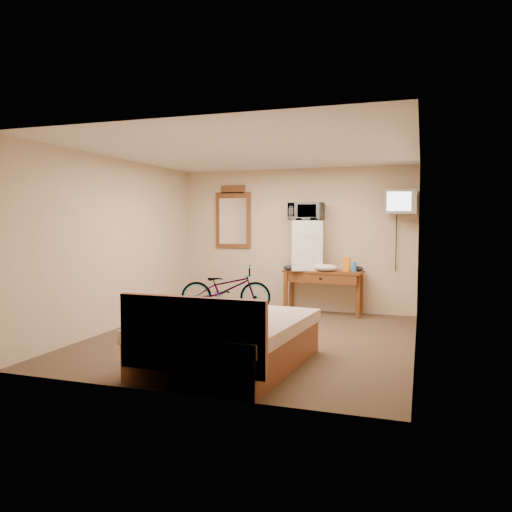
{
  "coord_description": "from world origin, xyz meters",
  "views": [
    {
      "loc": [
        2.15,
        -6.31,
        1.58
      ],
      "look_at": [
        -0.17,
        0.67,
        1.07
      ],
      "focal_mm": 35.0,
      "sensor_mm": 36.0,
      "label": 1
    }
  ],
  "objects_px": {
    "blue_cup": "(354,267)",
    "bicycle": "(226,288)",
    "wall_mirror": "(233,218)",
    "desk": "(323,278)",
    "bed": "(227,340)",
    "microwave": "(306,211)",
    "mini_fridge": "(306,245)",
    "crt_television": "(400,202)"
  },
  "relations": [
    {
      "from": "crt_television",
      "to": "wall_mirror",
      "type": "bearing_deg",
      "value": 175.15
    },
    {
      "from": "crt_television",
      "to": "blue_cup",
      "type": "bearing_deg",
      "value": -175.82
    },
    {
      "from": "microwave",
      "to": "bed",
      "type": "distance_m",
      "value": 3.72
    },
    {
      "from": "blue_cup",
      "to": "microwave",
      "type": "bearing_deg",
      "value": 174.76
    },
    {
      "from": "desk",
      "to": "bicycle",
      "type": "xyz_separation_m",
      "value": [
        -1.65,
        -0.29,
        -0.22
      ]
    },
    {
      "from": "crt_television",
      "to": "mini_fridge",
      "type": "bearing_deg",
      "value": 179.08
    },
    {
      "from": "microwave",
      "to": "crt_television",
      "type": "xyz_separation_m",
      "value": [
        1.53,
        -0.02,
        0.14
      ]
    },
    {
      "from": "blue_cup",
      "to": "wall_mirror",
      "type": "distance_m",
      "value": 2.41
    },
    {
      "from": "blue_cup",
      "to": "bicycle",
      "type": "bearing_deg",
      "value": -173.1
    },
    {
      "from": "wall_mirror",
      "to": "bicycle",
      "type": "relative_size",
      "value": 0.73
    },
    {
      "from": "desk",
      "to": "bicycle",
      "type": "distance_m",
      "value": 1.69
    },
    {
      "from": "desk",
      "to": "blue_cup",
      "type": "distance_m",
      "value": 0.56
    },
    {
      "from": "microwave",
      "to": "wall_mirror",
      "type": "relative_size",
      "value": 0.49
    },
    {
      "from": "microwave",
      "to": "crt_television",
      "type": "distance_m",
      "value": 1.54
    },
    {
      "from": "microwave",
      "to": "wall_mirror",
      "type": "xyz_separation_m",
      "value": [
        -1.42,
        0.23,
        -0.1
      ]
    },
    {
      "from": "bicycle",
      "to": "crt_television",
      "type": "bearing_deg",
      "value": -101.29
    },
    {
      "from": "wall_mirror",
      "to": "bicycle",
      "type": "distance_m",
      "value": 1.36
    },
    {
      "from": "wall_mirror",
      "to": "bed",
      "type": "xyz_separation_m",
      "value": [
        1.33,
        -3.65,
        -1.35
      ]
    },
    {
      "from": "crt_television",
      "to": "desk",
      "type": "bearing_deg",
      "value": -179.01
    },
    {
      "from": "microwave",
      "to": "desk",
      "type": "bearing_deg",
      "value": -6.27
    },
    {
      "from": "bicycle",
      "to": "mini_fridge",
      "type": "bearing_deg",
      "value": -93.37
    },
    {
      "from": "desk",
      "to": "bicycle",
      "type": "bearing_deg",
      "value": -169.93
    },
    {
      "from": "mini_fridge",
      "to": "microwave",
      "type": "height_order",
      "value": "microwave"
    },
    {
      "from": "wall_mirror",
      "to": "bicycle",
      "type": "height_order",
      "value": "wall_mirror"
    },
    {
      "from": "bicycle",
      "to": "blue_cup",
      "type": "bearing_deg",
      "value": -100.62
    },
    {
      "from": "wall_mirror",
      "to": "blue_cup",
      "type": "bearing_deg",
      "value": -7.65
    },
    {
      "from": "bicycle",
      "to": "bed",
      "type": "relative_size",
      "value": 0.75
    },
    {
      "from": "desk",
      "to": "wall_mirror",
      "type": "height_order",
      "value": "wall_mirror"
    },
    {
      "from": "microwave",
      "to": "mini_fridge",
      "type": "bearing_deg",
      "value": -121.52
    },
    {
      "from": "blue_cup",
      "to": "bicycle",
      "type": "relative_size",
      "value": 0.1
    },
    {
      "from": "desk",
      "to": "bed",
      "type": "bearing_deg",
      "value": -96.69
    },
    {
      "from": "crt_television",
      "to": "bicycle",
      "type": "relative_size",
      "value": 0.4
    },
    {
      "from": "bed",
      "to": "blue_cup",
      "type": "bearing_deg",
      "value": 74.69
    },
    {
      "from": "crt_television",
      "to": "bed",
      "type": "xyz_separation_m",
      "value": [
        -1.62,
        -3.4,
        -1.6
      ]
    },
    {
      "from": "wall_mirror",
      "to": "bicycle",
      "type": "bearing_deg",
      "value": -82.26
    },
    {
      "from": "mini_fridge",
      "to": "microwave",
      "type": "bearing_deg",
      "value": 56.27
    },
    {
      "from": "blue_cup",
      "to": "desk",
      "type": "bearing_deg",
      "value": 176.69
    },
    {
      "from": "desk",
      "to": "crt_television",
      "type": "height_order",
      "value": "crt_television"
    },
    {
      "from": "desk",
      "to": "bicycle",
      "type": "height_order",
      "value": "bicycle"
    },
    {
      "from": "crt_television",
      "to": "bicycle",
      "type": "xyz_separation_m",
      "value": [
        -2.87,
        -0.31,
        -1.48
      ]
    },
    {
      "from": "desk",
      "to": "blue_cup",
      "type": "bearing_deg",
      "value": -3.31
    },
    {
      "from": "mini_fridge",
      "to": "blue_cup",
      "type": "distance_m",
      "value": 0.9
    }
  ]
}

